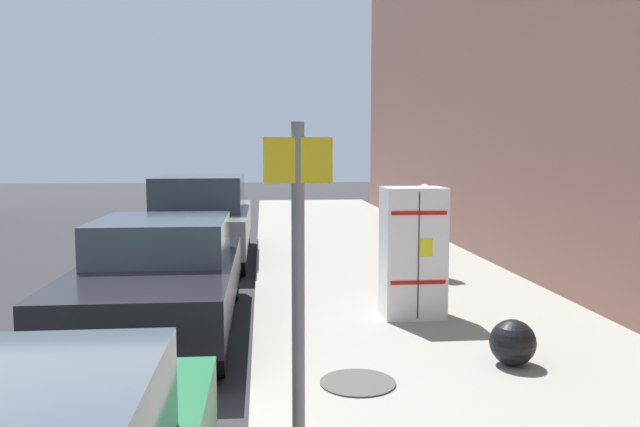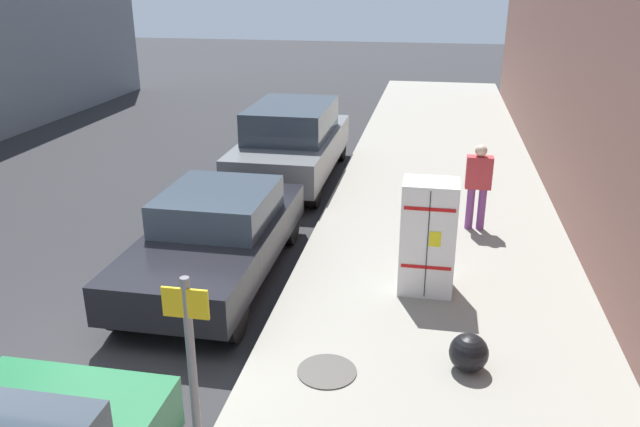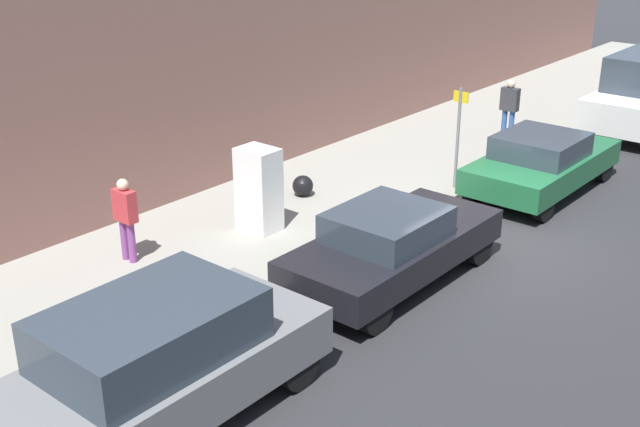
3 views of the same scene
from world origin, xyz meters
name	(u,v)px [view 2 (image 2 of 3)]	position (x,y,z in m)	size (l,w,h in m)	color
ground_plane	(106,371)	(0.00, 0.00, 0.00)	(80.00, 80.00, 0.00)	#28282B
sidewalk_slab	(436,405)	(-3.92, 0.00, 0.06)	(4.50, 44.00, 0.12)	gray
discarded_refrigerator	(428,237)	(-3.72, -2.60, 0.96)	(0.78, 0.61, 1.67)	white
manhole_cover	(327,371)	(-2.66, -0.31, 0.13)	(0.70, 0.70, 0.02)	#47443F
street_sign_post	(194,391)	(-1.98, 1.93, 1.41)	(0.36, 0.07, 2.28)	slate
trash_bag	(469,353)	(-4.27, -0.66, 0.35)	(0.46, 0.46, 0.46)	black
pedestrian_standing_near	(478,182)	(-4.54, -5.15, 1.02)	(0.45, 0.22, 1.58)	#7A3D7F
parked_suv_gray	(292,141)	(-0.53, -7.82, 0.90)	(1.96, 4.75, 1.75)	slate
parked_sedan_dark	(216,235)	(-0.53, -2.62, 0.73)	(1.82, 4.41, 1.40)	black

